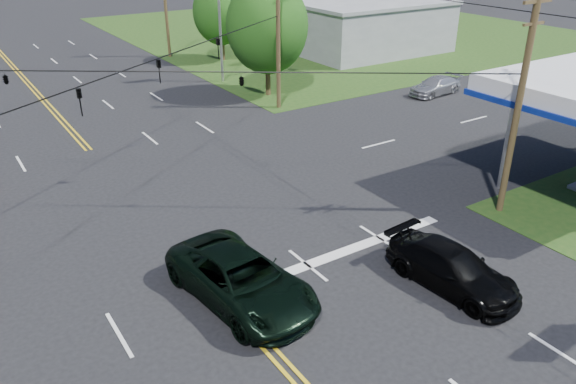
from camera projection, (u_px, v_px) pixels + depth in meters
ground at (139, 206)px, 24.82m from camera, size 280.00×280.00×0.00m
grass_ne at (332, 29)px, 66.20m from camera, size 46.00×48.00×0.03m
stop_bar at (340, 254)px, 21.25m from camera, size 10.00×0.50×0.02m
retail_ne at (367, 28)px, 53.74m from camera, size 14.00×10.00×4.40m
pole_se at (519, 101)px, 22.31m from camera, size 1.60×0.28×9.50m
pole_ne at (278, 33)px, 35.88m from camera, size 1.60×0.28×9.50m
span_wire_signals at (122, 71)px, 22.22m from camera, size 26.00×18.00×1.13m
power_lines at (131, 9)px, 19.58m from camera, size 26.04×100.00×0.64m
tree_right_a at (267, 26)px, 38.66m from camera, size 5.70×5.70×8.18m
tree_right_b at (221, 12)px, 49.23m from camera, size 4.94×4.94×7.09m
pickup_dkgreen at (241, 279)px, 18.30m from camera, size 3.43×6.21×1.65m
suv_black at (452, 268)px, 19.08m from camera, size 2.41×5.05×1.42m
sedan_far at (435, 86)px, 40.64m from camera, size 4.50×2.12×1.27m
polesign_ne at (219, 2)px, 41.65m from camera, size 2.13×0.38×7.71m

